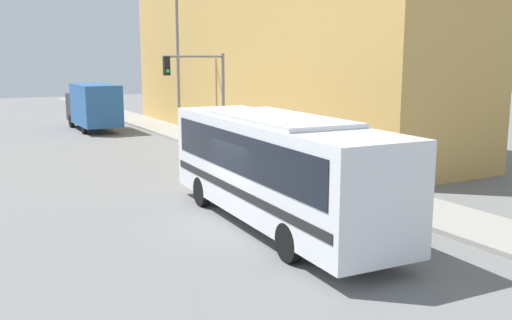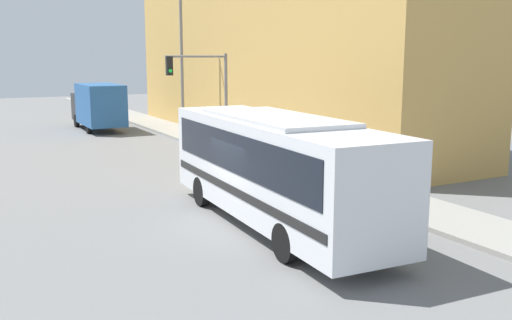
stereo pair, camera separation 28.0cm
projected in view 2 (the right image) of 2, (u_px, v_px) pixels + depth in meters
The scene contains 9 objects.
ground_plane at pixel (236, 225), 16.85m from camera, with size 120.00×120.00×0.00m, color slate.
sidewalk at pixel (181, 132), 36.90m from camera, with size 2.64×70.00×0.15m.
building_facade at pixel (269, 35), 34.41m from camera, with size 6.00×30.16×12.38m.
city_bus at pixel (274, 163), 16.41m from camera, with size 2.99×10.18×3.26m.
delivery_truck at pixel (98, 105), 38.45m from camera, with size 2.35×6.79×3.11m.
fire_hydrant at pixel (335, 178), 20.95m from camera, with size 0.27×0.36×0.75m.
traffic_light_pole at pixel (205, 84), 28.40m from camera, with size 3.28×0.35×4.91m.
parking_meter at pixel (259, 144), 26.05m from camera, with size 0.14×0.14×1.21m.
street_lamp at pixel (177, 54), 34.19m from camera, with size 2.69×0.28×8.39m.
Camera 2 is at (-7.13, -14.60, 4.90)m, focal length 40.00 mm.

